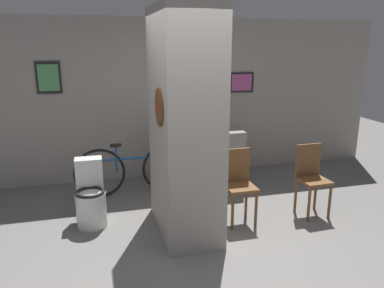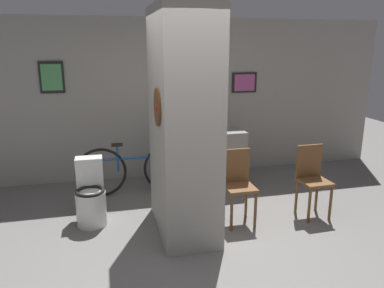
% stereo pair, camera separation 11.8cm
% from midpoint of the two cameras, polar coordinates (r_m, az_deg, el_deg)
% --- Properties ---
extents(ground_plane, '(14.00, 14.00, 0.00)m').
position_cam_midpoint_polar(ground_plane, '(4.19, 0.10, -16.48)').
color(ground_plane, slate).
extents(wall_back, '(8.00, 0.09, 2.60)m').
position_cam_midpoint_polar(wall_back, '(6.21, -6.27, 6.73)').
color(wall_back, gray).
rests_on(wall_back, ground_plane).
extents(pillar_center, '(0.66, 1.25, 2.60)m').
position_cam_midpoint_polar(pillar_center, '(4.27, -2.01, 3.01)').
color(pillar_center, gray).
rests_on(pillar_center, ground_plane).
extents(counter_shelf, '(1.25, 0.44, 0.91)m').
position_cam_midpoint_polar(counter_shelf, '(5.74, 0.99, -2.58)').
color(counter_shelf, gray).
rests_on(counter_shelf, ground_plane).
extents(toilet, '(0.37, 0.53, 0.80)m').
position_cam_midpoint_polar(toilet, '(4.86, -15.87, -7.91)').
color(toilet, silver).
rests_on(toilet, ground_plane).
extents(chair_near_pillar, '(0.36, 0.36, 0.93)m').
position_cam_midpoint_polar(chair_near_pillar, '(4.71, 6.37, -5.80)').
color(chair_near_pillar, brown).
rests_on(chair_near_pillar, ground_plane).
extents(chair_by_doorway, '(0.37, 0.37, 0.93)m').
position_cam_midpoint_polar(chair_by_doorway, '(5.12, 17.07, -4.69)').
color(chair_by_doorway, brown).
rests_on(chair_by_doorway, ground_plane).
extents(bicycle, '(1.73, 0.42, 0.79)m').
position_cam_midpoint_polar(bicycle, '(5.63, -9.44, -3.88)').
color(bicycle, black).
rests_on(bicycle, ground_plane).
extents(bottle_tall, '(0.07, 0.07, 0.28)m').
position_cam_midpoint_polar(bottle_tall, '(5.50, 0.65, 2.66)').
color(bottle_tall, '#267233').
rests_on(bottle_tall, counter_shelf).
extents(bottle_short, '(0.06, 0.06, 0.19)m').
position_cam_midpoint_polar(bottle_short, '(5.59, -0.73, 2.52)').
color(bottle_short, silver).
rests_on(bottle_short, counter_shelf).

